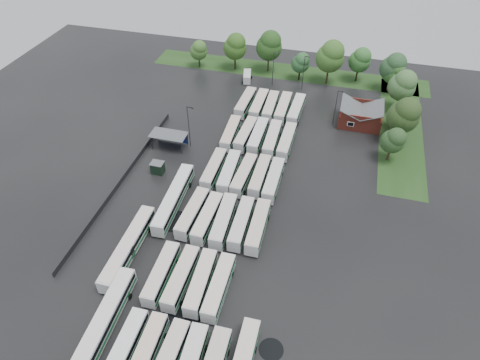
# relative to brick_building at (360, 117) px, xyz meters

# --- Properties ---
(ground) EXTENTS (160.00, 160.00, 0.00)m
(ground) POSITION_rel_brick_building_xyz_m (-24.00, -42.77, -1.87)
(ground) COLOR black
(ground) RESTS_ON ground
(brick_building) EXTENTS (10.07, 8.60, 5.39)m
(brick_building) POSITION_rel_brick_building_xyz_m (0.00, 0.00, 0.00)
(brick_building) COLOR maroon
(brick_building) RESTS_ON ground
(wash_shed) EXTENTS (8.20, 4.20, 3.58)m
(wash_shed) POSITION_rel_brick_building_xyz_m (-41.20, -20.74, 1.12)
(wash_shed) COLOR #2D2D30
(wash_shed) RESTS_ON ground
(utility_hut) EXTENTS (2.70, 2.20, 2.62)m
(utility_hut) POSITION_rel_brick_building_xyz_m (-40.20, -30.17, -0.55)
(utility_hut) COLOR black
(utility_hut) RESTS_ON ground
(grass_strip_north) EXTENTS (80.00, 10.00, 0.01)m
(grass_strip_north) POSITION_rel_brick_building_xyz_m (-22.00, 22.03, -1.86)
(grass_strip_north) COLOR #1F3F15
(grass_strip_north) RESTS_ON ground
(grass_strip_east) EXTENTS (10.00, 50.00, 0.01)m
(grass_strip_east) POSITION_rel_brick_building_xyz_m (10.00, 0.03, -1.86)
(grass_strip_east) COLOR #1F3F15
(grass_strip_east) RESTS_ON ground
(west_fence) EXTENTS (0.10, 50.00, 1.20)m
(west_fence) POSITION_rel_brick_building_xyz_m (-46.20, -34.77, -1.27)
(west_fence) COLOR #2D2D30
(west_fence) RESTS_ON ground
(bus_r0c0) EXTENTS (2.64, 11.63, 3.23)m
(bus_r0c0) POSITION_rel_brick_building_xyz_m (-28.51, -68.77, -0.09)
(bus_r0c0) COLOR silver
(bus_r0c0) RESTS_ON ground
(bus_r0c1) EXTENTS (2.76, 11.54, 3.19)m
(bus_r0c1) POSITION_rel_brick_building_xyz_m (-25.34, -68.57, -0.11)
(bus_r0c1) COLOR silver
(bus_r0c1) RESTS_ON ground
(bus_r1c0) EXTENTS (2.69, 11.57, 3.21)m
(bus_r1c0) POSITION_rel_brick_building_xyz_m (-28.59, -55.46, -0.10)
(bus_r1c0) COLOR silver
(bus_r1c0) RESTS_ON ground
(bus_r1c1) EXTENTS (2.50, 11.61, 3.23)m
(bus_r1c1) POSITION_rel_brick_building_xyz_m (-25.19, -55.42, -0.09)
(bus_r1c1) COLOR silver
(bus_r1c1) RESTS_ON ground
(bus_r1c2) EXTENTS (2.99, 11.74, 3.24)m
(bus_r1c2) POSITION_rel_brick_building_xyz_m (-21.84, -55.41, -0.08)
(bus_r1c2) COLOR silver
(bus_r1c2) RESTS_ON ground
(bus_r1c3) EXTENTS (2.60, 11.67, 3.24)m
(bus_r1c3) POSITION_rel_brick_building_xyz_m (-18.79, -55.49, -0.08)
(bus_r1c3) COLOR silver
(bus_r1c3) RESTS_ON ground
(bus_r2c0) EXTENTS (2.97, 11.82, 3.26)m
(bus_r2c0) POSITION_rel_brick_building_xyz_m (-28.33, -41.29, -0.07)
(bus_r2c0) COLOR silver
(bus_r2c0) RESTS_ON ground
(bus_r2c1) EXTENTS (2.77, 11.63, 3.22)m
(bus_r2c1) POSITION_rel_brick_building_xyz_m (-25.28, -41.72, -0.09)
(bus_r2c1) COLOR silver
(bus_r2c1) RESTS_ON ground
(bus_r2c2) EXTENTS (3.09, 12.16, 3.36)m
(bus_r2c2) POSITION_rel_brick_building_xyz_m (-22.17, -41.72, -0.02)
(bus_r2c2) COLOR silver
(bus_r2c2) RESTS_ON ground
(bus_r2c3) EXTENTS (2.75, 11.70, 3.24)m
(bus_r2c3) POSITION_rel_brick_building_xyz_m (-18.90, -41.39, -0.08)
(bus_r2c3) COLOR silver
(bus_r2c3) RESTS_ON ground
(bus_r2c4) EXTENTS (2.80, 11.89, 3.29)m
(bus_r2c4) POSITION_rel_brick_building_xyz_m (-15.77, -41.39, -0.05)
(bus_r2c4) COLOR silver
(bus_r2c4) RESTS_ON ground
(bus_r3c0) EXTENTS (2.46, 11.50, 3.20)m
(bus_r3c0) POSITION_rel_brick_building_xyz_m (-28.40, -28.05, -0.11)
(bus_r3c0) COLOR silver
(bus_r3c0) RESTS_ON ground
(bus_r3c1) EXTENTS (3.01, 11.88, 3.28)m
(bus_r3c1) POSITION_rel_brick_building_xyz_m (-25.03, -28.11, -0.06)
(bus_r3c1) COLOR silver
(bus_r3c1) RESTS_ON ground
(bus_r3c2) EXTENTS (3.04, 11.65, 3.21)m
(bus_r3c2) POSITION_rel_brick_building_xyz_m (-21.86, -28.22, -0.10)
(bus_r3c2) COLOR silver
(bus_r3c2) RESTS_ON ground
(bus_r3c3) EXTENTS (2.45, 11.42, 3.18)m
(bus_r3c3) POSITION_rel_brick_building_xyz_m (-18.63, -27.67, -0.12)
(bus_r3c3) COLOR silver
(bus_r3c3) RESTS_ON ground
(bus_r3c4) EXTENTS (2.53, 11.73, 3.26)m
(bus_r3c4) POSITION_rel_brick_building_xyz_m (-15.67, -28.23, -0.07)
(bus_r3c4) COLOR silver
(bus_r3c4) RESTS_ON ground
(bus_r4c0) EXTENTS (2.92, 11.63, 3.21)m
(bus_r4c0) POSITION_rel_brick_building_xyz_m (-28.54, -14.71, -0.10)
(bus_r4c0) COLOR silver
(bus_r4c0) RESTS_ON ground
(bus_r4c1) EXTENTS (2.97, 11.61, 3.20)m
(bus_r4c1) POSITION_rel_brick_building_xyz_m (-25.11, -14.14, -0.10)
(bus_r4c1) COLOR silver
(bus_r4c1) RESTS_ON ground
(bus_r4c2) EXTENTS (2.54, 11.89, 3.31)m
(bus_r4c2) POSITION_rel_brick_building_xyz_m (-22.17, -14.21, -0.05)
(bus_r4c2) COLOR silver
(bus_r4c2) RESTS_ON ground
(bus_r4c3) EXTENTS (2.83, 12.02, 3.33)m
(bus_r4c3) POSITION_rel_brick_building_xyz_m (-18.80, -14.46, -0.04)
(bus_r4c3) COLOR silver
(bus_r4c3) RESTS_ON ground
(bus_r4c4) EXTENTS (2.64, 11.86, 3.29)m
(bus_r4c4) POSITION_rel_brick_building_xyz_m (-15.49, -14.51, -0.05)
(bus_r4c4) COLOR silver
(bus_r4c4) RESTS_ON ground
(bus_r5c0) EXTENTS (2.98, 11.98, 3.31)m
(bus_r5c0) POSITION_rel_brick_building_xyz_m (-28.59, -0.82, -0.04)
(bus_r5c0) COLOR silver
(bus_r5c0) RESTS_ON ground
(bus_r5c1) EXTENTS (2.53, 11.87, 3.30)m
(bus_r5c1) POSITION_rel_brick_building_xyz_m (-25.07, -0.85, -0.05)
(bus_r5c1) COLOR silver
(bus_r5c1) RESTS_ON ground
(bus_r5c2) EXTENTS (2.79, 11.67, 3.23)m
(bus_r5c2) POSITION_rel_brick_building_xyz_m (-22.05, -0.89, -0.09)
(bus_r5c2) COLOR silver
(bus_r5c2) RESTS_ON ground
(bus_r5c3) EXTENTS (2.58, 11.99, 3.33)m
(bus_r5c3) POSITION_rel_brick_building_xyz_m (-18.85, -0.89, -0.03)
(bus_r5c3) COLOR silver
(bus_r5c3) RESTS_ON ground
(bus_r5c4) EXTENTS (2.96, 12.09, 3.34)m
(bus_r5c4) POSITION_rel_brick_building_xyz_m (-15.54, -0.88, -0.03)
(bus_r5c4) COLOR silver
(bus_r5c4) RESTS_ON ground
(artic_bus_west_a) EXTENTS (3.29, 18.14, 3.35)m
(artic_bus_west_a) POSITION_rel_brick_building_xyz_m (-33.29, -65.88, -0.01)
(artic_bus_west_a) COLOR silver
(artic_bus_west_a) RESTS_ON ground
(artic_bus_west_b) EXTENTS (3.23, 17.98, 3.32)m
(artic_bus_west_b) POSITION_rel_brick_building_xyz_m (-33.17, -38.55, -0.02)
(artic_bus_west_b) COLOR silver
(artic_bus_west_b) RESTS_ON ground
(artic_bus_west_c) EXTENTS (2.73, 17.76, 3.29)m
(artic_bus_west_c) POSITION_rel_brick_building_xyz_m (-36.20, -51.87, -0.04)
(artic_bus_west_c) COLOR silver
(artic_bus_west_c) RESTS_ON ground
(minibus) EXTENTS (3.11, 5.73, 2.37)m
(minibus) POSITION_rel_brick_building_xyz_m (-31.90, 13.75, -0.55)
(minibus) COLOR silver
(minibus) RESTS_ON ground
(tree_north_0) EXTENTS (5.03, 5.03, 8.32)m
(tree_north_0) POSITION_rel_brick_building_xyz_m (-47.56, 18.21, 3.49)
(tree_north_0) COLOR #35271D
(tree_north_0) RESTS_ON ground
(tree_north_1) EXTENTS (6.64, 6.64, 10.99)m
(tree_north_1) POSITION_rel_brick_building_xyz_m (-36.96, 19.79, 5.21)
(tree_north_1) COLOR black
(tree_north_1) RESTS_ON ground
(tree_north_2) EXTENTS (7.39, 7.39, 12.23)m
(tree_north_2) POSITION_rel_brick_building_xyz_m (-27.31, 21.07, 6.01)
(tree_north_2) COLOR #332319
(tree_north_2) RESTS_ON ground
(tree_north_3) EXTENTS (5.05, 5.04, 8.34)m
(tree_north_3) POSITION_rel_brick_building_xyz_m (-17.64, 17.96, 3.50)
(tree_north_3) COLOR black
(tree_north_3) RESTS_ON ground
(tree_north_4) EXTENTS (7.66, 7.66, 12.68)m
(tree_north_4) POSITION_rel_brick_building_xyz_m (-9.85, 18.14, 6.29)
(tree_north_4) COLOR #3B281C
(tree_north_4) RESTS_ON ground
(tree_north_5) EXTENTS (6.03, 6.03, 9.98)m
(tree_north_5) POSITION_rel_brick_building_xyz_m (-1.93, 21.72, 4.56)
(tree_north_5) COLOR black
(tree_north_5) RESTS_ON ground
(tree_north_6) EXTENTS (6.64, 6.64, 10.99)m
(tree_north_6) POSITION_rel_brick_building_xyz_m (6.75, 18.35, 5.20)
(tree_north_6) COLOR black
(tree_north_6) RESTS_ON ground
(tree_east_0) EXTENTS (5.16, 5.13, 8.50)m
(tree_east_0) POSITION_rel_brick_building_xyz_m (7.06, -13.13, 3.59)
(tree_east_0) COLOR #3A271B
(tree_east_0) RESTS_ON ground
(tree_east_1) EXTENTS (7.14, 7.14, 11.83)m
(tree_east_1) POSITION_rel_brick_building_xyz_m (8.88, -5.96, 5.74)
(tree_east_1) COLOR black
(tree_east_1) RESTS_ON ground
(tree_east_2) EXTENTS (5.15, 5.14, 8.51)m
(tree_east_2) POSITION_rel_brick_building_xyz_m (9.28, -0.07, 3.60)
(tree_east_2) COLOR #2F2316
(tree_east_2) RESTS_ON ground
(tree_east_3) EXTENTS (6.77, 6.77, 11.22)m
(tree_east_3) POSITION_rel_brick_building_xyz_m (8.89, 8.59, 5.35)
(tree_east_3) COLOR black
(tree_east_3) RESTS_ON ground
(tree_east_4) EXTENTS (5.68, 5.68, 9.41)m
(tree_east_4) POSITION_rel_brick_building_xyz_m (7.19, 17.67, 4.19)
(tree_east_4) COLOR #332418
(tree_east_4) RESTS_ON ground
(lamp_post_ne) EXTENTS (1.40, 0.27, 9.09)m
(lamp_post_ne) POSITION_rel_brick_building_xyz_m (-6.05, -1.61, 3.41)
(lamp_post_ne) COLOR #2D2D30
(lamp_post_ne) RESTS_ON ground
(lamp_post_nw) EXTENTS (1.61, 0.31, 10.46)m
(lamp_post_nw) POSITION_rel_brick_building_xyz_m (-36.71, -19.39, 4.21)
(lamp_post_nw) COLOR #2D2D30
(lamp_post_nw) RESTS_ON ground
(lamp_post_back_w) EXTENTS (1.48, 0.29, 9.64)m
(lamp_post_back_w) POSITION_rel_brick_building_xyz_m (-24.39, 13.27, 3.73)
(lamp_post_back_w) COLOR #2D2D30
(lamp_post_back_w) RESTS_ON ground
(lamp_post_back_e) EXTENTS (1.50, 0.29, 9.75)m
(lamp_post_back_e) POSITION_rel_brick_building_xyz_m (-16.05, 12.91, 3.79)
(lamp_post_back_e) COLOR #2D2D30
(lamp_post_back_e) RESTS_ON ground
(puddle_0) EXTENTS (6.44, 6.44, 0.01)m
(puddle_0) POSITION_rel_brick_building_xyz_m (-23.22, -60.06, -1.86)
(puddle_0) COLOR black
(puddle_0) RESTS_ON ground
(puddle_2) EXTENTS (5.78, 5.78, 0.01)m
(puddle_2) POSITION_rel_brick_building_xyz_m (-32.01, -42.59, -1.86)
(puddle_2) COLOR black
(puddle_2) RESTS_ON ground
(puddle_3) EXTENTS (3.46, 3.46, 0.01)m
(puddle_3) POSITION_rel_brick_building_xyz_m (-20.75, -44.08, -1.86)
(puddle_3) COLOR black
(puddle_3) RESTS_ON ground
(puddle_4) EXTENTS (3.66, 3.66, 0.01)m
(puddle_4) POSITION_rel_brick_building_xyz_m (-8.79, -62.58, -1.86)
(puddle_4) COLOR black
(puddle_4) RESTS_ON ground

